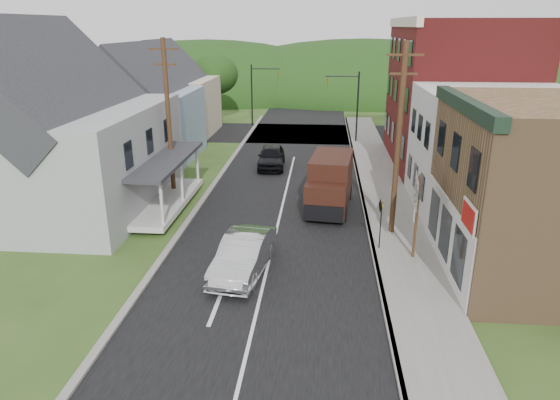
% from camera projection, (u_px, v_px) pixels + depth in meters
% --- Properties ---
extents(ground, '(120.00, 120.00, 0.00)m').
position_uv_depth(ground, '(269.00, 262.00, 21.44)').
color(ground, '#2D4719').
rests_on(ground, ground).
extents(road, '(9.00, 90.00, 0.02)m').
position_uv_depth(road, '(286.00, 190.00, 30.84)').
color(road, black).
rests_on(road, ground).
extents(cross_road, '(60.00, 9.00, 0.02)m').
position_uv_depth(cross_road, '(300.00, 133.00, 46.82)').
color(cross_road, black).
rests_on(cross_road, ground).
extents(sidewalk_right, '(2.80, 55.00, 0.15)m').
position_uv_depth(sidewalk_right, '(387.00, 202.00, 28.45)').
color(sidewalk_right, slate).
rests_on(sidewalk_right, ground).
extents(curb_right, '(0.20, 55.00, 0.15)m').
position_uv_depth(curb_right, '(363.00, 201.00, 28.56)').
color(curb_right, slate).
rests_on(curb_right, ground).
extents(curb_left, '(0.30, 55.00, 0.12)m').
position_uv_depth(curb_left, '(205.00, 197.00, 29.32)').
color(curb_left, slate).
rests_on(curb_left, ground).
extents(storefront_tan, '(8.00, 8.00, 7.00)m').
position_uv_depth(storefront_tan, '(557.00, 192.00, 19.35)').
color(storefront_tan, brown).
rests_on(storefront_tan, ground).
extents(storefront_white, '(8.00, 7.00, 6.50)m').
position_uv_depth(storefront_white, '(495.00, 152.00, 26.48)').
color(storefront_white, silver).
rests_on(storefront_white, ground).
extents(storefront_red, '(8.00, 12.00, 10.00)m').
position_uv_depth(storefront_red, '(455.00, 95.00, 34.83)').
color(storefront_red, maroon).
rests_on(storefront_red, ground).
extents(house_gray, '(10.20, 12.24, 8.35)m').
position_uv_depth(house_gray, '(58.00, 131.00, 26.66)').
color(house_gray, '#929597').
rests_on(house_gray, ground).
extents(house_blue, '(7.14, 8.16, 7.28)m').
position_uv_depth(house_blue, '(146.00, 109.00, 37.10)').
color(house_blue, '#7C90A9').
rests_on(house_blue, ground).
extents(house_cream, '(7.14, 8.16, 7.28)m').
position_uv_depth(house_cream, '(174.00, 94.00, 45.60)').
color(house_cream, '#C7B49A').
rests_on(house_cream, ground).
extents(utility_pole_right, '(1.60, 0.26, 9.00)m').
position_uv_depth(utility_pole_right, '(398.00, 140.00, 22.73)').
color(utility_pole_right, '#472D19').
rests_on(utility_pole_right, ground).
extents(utility_pole_left, '(1.60, 0.26, 9.00)m').
position_uv_depth(utility_pole_left, '(169.00, 119.00, 27.95)').
color(utility_pole_left, '#472D19').
rests_on(utility_pole_left, ground).
extents(traffic_signal_right, '(2.87, 0.20, 6.00)m').
position_uv_depth(traffic_signal_right, '(350.00, 99.00, 41.93)').
color(traffic_signal_right, black).
rests_on(traffic_signal_right, ground).
extents(traffic_signal_left, '(2.87, 0.20, 6.00)m').
position_uv_depth(traffic_signal_left, '(259.00, 88.00, 49.22)').
color(traffic_signal_left, black).
rests_on(traffic_signal_left, ground).
extents(tree_left_b, '(4.80, 4.80, 6.94)m').
position_uv_depth(tree_left_b, '(29.00, 102.00, 32.50)').
color(tree_left_b, '#382616').
rests_on(tree_left_b, ground).
extents(tree_left_c, '(5.80, 5.80, 8.41)m').
position_uv_depth(tree_left_c, '(59.00, 74.00, 39.83)').
color(tree_left_c, '#382616').
rests_on(tree_left_c, ground).
extents(tree_left_d, '(4.80, 4.80, 6.94)m').
position_uv_depth(tree_left_d, '(215.00, 74.00, 50.64)').
color(tree_left_d, '#382616').
rests_on(tree_left_d, ground).
extents(forested_ridge, '(90.00, 30.00, 16.00)m').
position_uv_depth(forested_ridge, '(309.00, 94.00, 73.14)').
color(forested_ridge, '#18320F').
rests_on(forested_ridge, ground).
extents(silver_sedan, '(2.30, 5.01, 1.59)m').
position_uv_depth(silver_sedan, '(244.00, 255.00, 20.20)').
color(silver_sedan, silver).
rests_on(silver_sedan, ground).
extents(dark_sedan, '(2.03, 4.61, 1.54)m').
position_uv_depth(dark_sedan, '(271.00, 157.00, 35.40)').
color(dark_sedan, black).
rests_on(dark_sedan, ground).
extents(delivery_van, '(2.68, 5.41, 2.91)m').
position_uv_depth(delivery_van, '(330.00, 183.00, 27.16)').
color(delivery_van, black).
rests_on(delivery_van, ground).
extents(route_sign_cluster, '(0.32, 2.10, 3.68)m').
position_uv_depth(route_sign_cluster, '(416.00, 205.00, 20.80)').
color(route_sign_cluster, '#472D19').
rests_on(route_sign_cluster, sidewalk_right).
extents(warning_sign, '(0.16, 0.64, 2.33)m').
position_uv_depth(warning_sign, '(381.00, 217.00, 21.92)').
color(warning_sign, black).
rests_on(warning_sign, sidewalk_right).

